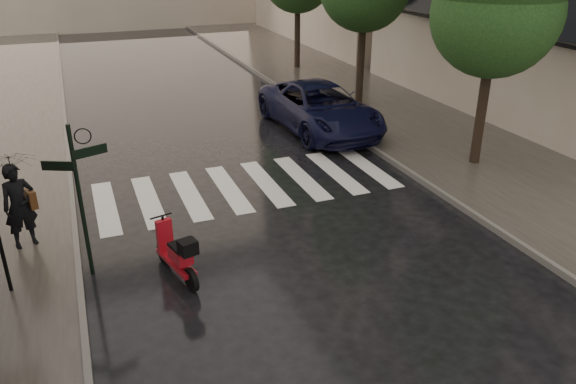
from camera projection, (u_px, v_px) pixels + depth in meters
ground at (183, 353)px, 9.04m from camera, size 120.00×120.00×0.00m
sidewalk_far at (375, 102)px, 22.57m from camera, size 5.50×60.00×0.12m
curb_near at (67, 135)px, 18.70m from camera, size 0.12×60.00×0.16m
curb_far at (311, 108)px, 21.64m from camera, size 0.12×60.00×0.16m
crosswalk at (247, 186)px, 15.10m from camera, size 7.85×3.20×0.01m
signpost at (79, 190)px, 10.43m from camera, size 1.17×0.29×3.10m
pedestrian_with_umbrella at (12, 171)px, 11.29m from camera, size 1.40×1.41×2.55m
scooter at (177, 255)px, 10.84m from camera, size 0.70×1.67×1.12m
parked_car at (320, 108)px, 19.15m from camera, size 2.88×5.81×1.58m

